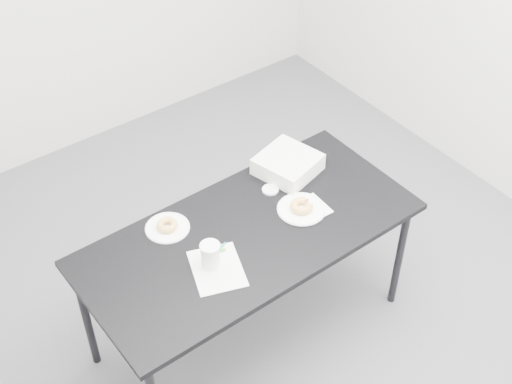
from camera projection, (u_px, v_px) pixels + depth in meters
floor at (242, 320)px, 3.93m from camera, size 4.00×4.00×0.00m
table at (249, 240)px, 3.43m from camera, size 1.65×0.79×0.75m
scorecard at (217, 269)px, 3.21m from camera, size 0.30×0.34×0.00m
logo_patch at (220, 249)px, 3.30m from camera, size 0.06×0.06×0.00m
pen at (218, 252)px, 3.28m from camera, size 0.12×0.06×0.01m
napkin at (310, 209)px, 3.51m from camera, size 0.17×0.17×0.00m
plate_near at (301, 209)px, 3.50m from camera, size 0.24×0.24×0.01m
donut_near at (301, 206)px, 3.48m from camera, size 0.13×0.13×0.04m
plate_far at (167, 228)px, 3.40m from camera, size 0.21×0.21×0.01m
donut_far at (167, 225)px, 3.39m from camera, size 0.12×0.12×0.03m
coffee_cup at (210, 255)px, 3.19m from camera, size 0.09×0.09×0.13m
cup_lid at (270, 190)px, 3.60m from camera, size 0.08×0.08×0.01m
bakery_box at (288, 164)px, 3.69m from camera, size 0.34×0.34×0.09m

